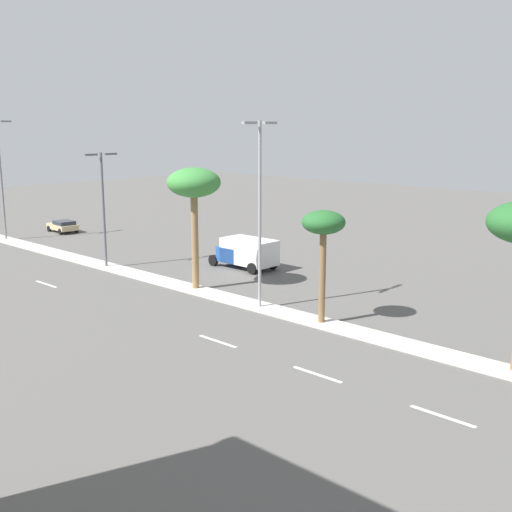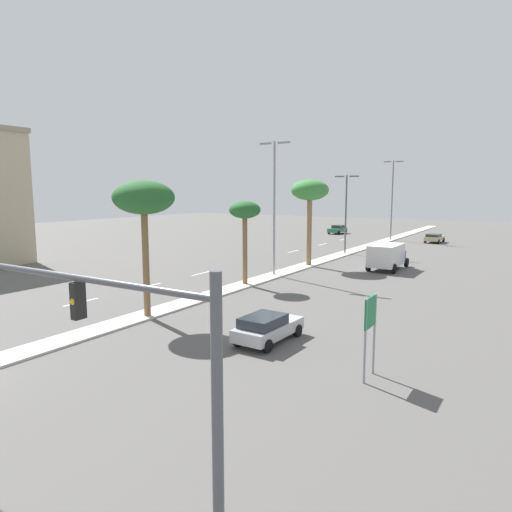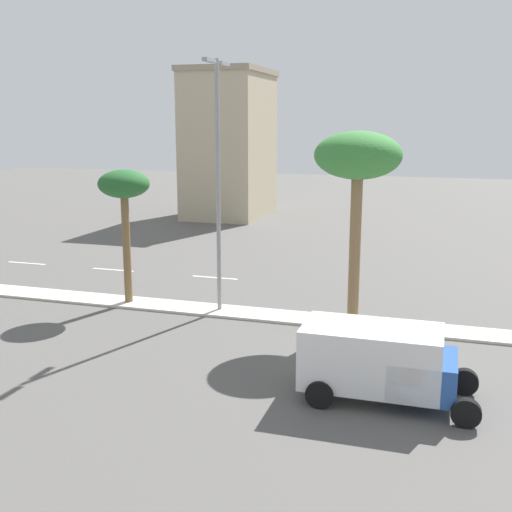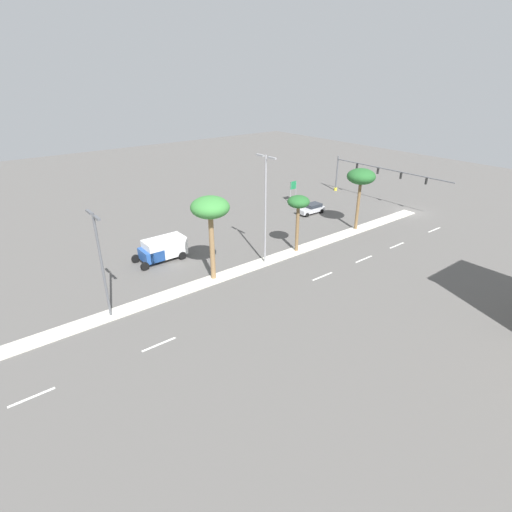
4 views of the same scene
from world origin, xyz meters
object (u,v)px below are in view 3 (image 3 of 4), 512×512
(box_truck, at_px, (383,361))
(palm_tree_trailing, at_px, (124,190))
(street_lamp_trailing, at_px, (218,170))
(commercial_building, at_px, (229,144))
(palm_tree_right, at_px, (358,161))

(box_truck, bearing_deg, palm_tree_trailing, -119.39)
(box_truck, bearing_deg, street_lamp_trailing, -131.83)
(box_truck, bearing_deg, commercial_building, -153.66)
(commercial_building, distance_m, palm_tree_trailing, 30.24)
(palm_tree_trailing, relative_size, box_truck, 1.16)
(commercial_building, height_order, palm_tree_trailing, commercial_building)
(palm_tree_trailing, relative_size, street_lamp_trailing, 0.57)
(commercial_building, distance_m, box_truck, 41.94)
(palm_tree_trailing, bearing_deg, commercial_building, -170.18)
(palm_tree_right, distance_m, box_truck, 9.63)
(commercial_building, bearing_deg, street_lamp_trailing, 18.57)
(palm_tree_right, xyz_separation_m, street_lamp_trailing, (-0.33, -6.44, -0.56))
(palm_tree_trailing, bearing_deg, street_lamp_trailing, 91.22)
(street_lamp_trailing, distance_m, box_truck, 12.60)
(commercial_building, xyz_separation_m, palm_tree_trailing, (29.77, 5.16, -1.18))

